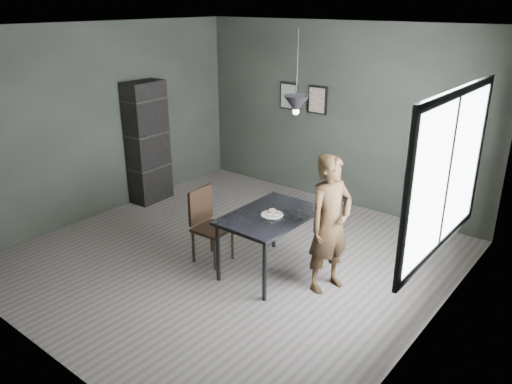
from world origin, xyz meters
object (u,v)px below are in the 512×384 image
Objects in this scene: white_plate at (272,215)px; shelf_unit at (148,143)px; woman at (330,224)px; wood_chair at (207,220)px; pendant_lamp at (296,104)px; cafe_table at (270,220)px.

shelf_unit reaches higher than white_plate.
woman reaches higher than wood_chair.
woman is 1.35m from pendant_lamp.
shelf_unit is (-2.97, 0.67, 0.20)m from white_plate.
pendant_lamp reaches higher than cafe_table.
white_plate is 1.32m from pendant_lamp.
shelf_unit reaches higher than woman.
wood_chair is (-0.80, -0.24, -0.14)m from cafe_table.
shelf_unit is at bearing 167.64° from cafe_table.
cafe_table is 1.29× the size of wood_chair.
wood_chair is at bearing -163.43° from cafe_table.
pendant_lamp is (3.17, -0.54, 1.09)m from shelf_unit.
woman is at bearing 10.17° from wood_chair.
woman is at bearing 9.70° from cafe_table.
pendant_lamp is (0.20, 0.13, 1.29)m from white_plate.
pendant_lamp is at bearing 109.68° from woman.
cafe_table is 5.22× the size of white_plate.
white_plate is 3.05m from shelf_unit.
shelf_unit reaches higher than cafe_table.
pendant_lamp is at bearing -12.86° from shelf_unit.
woman is at bearing 2.88° from pendant_lamp.
woman is 0.82× the size of shelf_unit.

